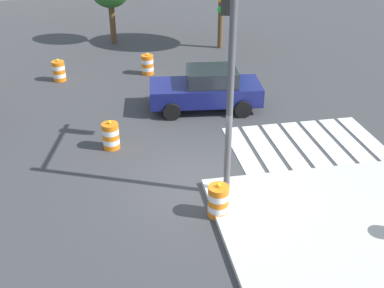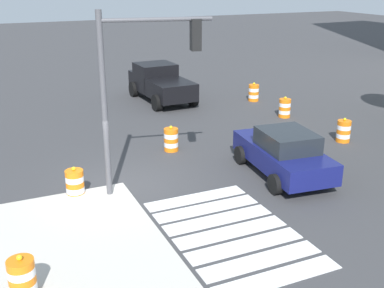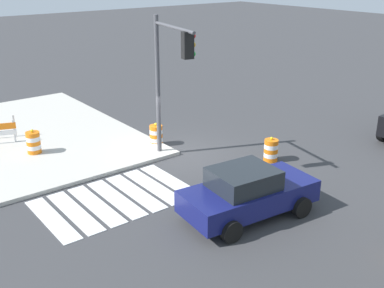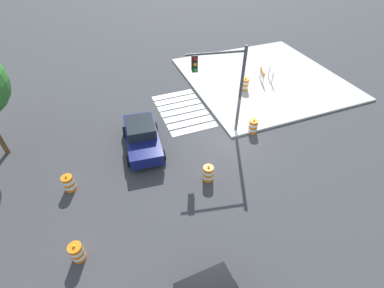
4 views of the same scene
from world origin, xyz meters
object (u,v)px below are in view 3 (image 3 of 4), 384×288
(sports_car, at_px, (248,192))
(construction_barricade, at_px, (1,130))
(traffic_barrel_crosswalk_end, at_px, (271,150))
(traffic_barrel_median_far, at_px, (156,135))
(traffic_barrel_on_sidewalk, at_px, (33,142))
(traffic_light_pole, at_px, (169,66))

(sports_car, height_order, construction_barricade, sports_car)
(traffic_barrel_crosswalk_end, bearing_deg, sports_car, 34.15)
(traffic_barrel_median_far, height_order, traffic_barrel_on_sidewalk, traffic_barrel_on_sidewalk)
(traffic_light_pole, bearing_deg, traffic_barrel_median_far, -108.28)
(traffic_barrel_crosswalk_end, xyz_separation_m, construction_barricade, (7.99, -8.38, 0.27))
(sports_car, relative_size, traffic_barrel_crosswalk_end, 4.38)
(sports_car, bearing_deg, traffic_light_pole, -95.65)
(sports_car, xyz_separation_m, construction_barricade, (4.17, -10.97, -0.09))
(sports_car, bearing_deg, traffic_barrel_on_sidewalk, -68.41)
(traffic_barrel_on_sidewalk, distance_m, construction_barricade, 2.21)
(traffic_barrel_crosswalk_end, distance_m, construction_barricade, 11.58)
(construction_barricade, bearing_deg, traffic_barrel_crosswalk_end, 133.64)
(construction_barricade, bearing_deg, traffic_light_pole, 126.91)
(traffic_barrel_on_sidewalk, height_order, traffic_light_pole, traffic_light_pole)
(traffic_barrel_median_far, relative_size, traffic_light_pole, 0.19)
(construction_barricade, bearing_deg, traffic_barrel_median_far, 142.34)
(traffic_barrel_median_far, distance_m, traffic_barrel_on_sidewalk, 5.08)
(traffic_barrel_on_sidewalk, bearing_deg, traffic_light_pole, 134.33)
(traffic_barrel_crosswalk_end, relative_size, construction_barricade, 0.72)
(sports_car, xyz_separation_m, traffic_barrel_crosswalk_end, (-3.82, -2.59, -0.36))
(sports_car, bearing_deg, traffic_barrel_median_far, -99.58)
(sports_car, distance_m, traffic_barrel_crosswalk_end, 4.63)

